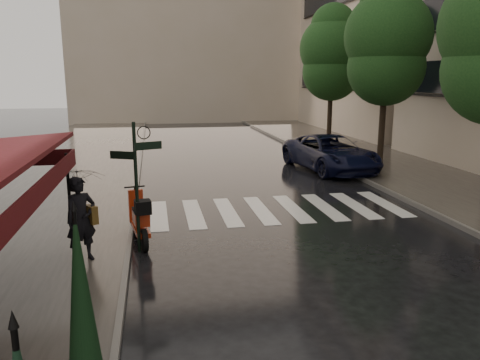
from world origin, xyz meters
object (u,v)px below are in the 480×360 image
object	(u,v)px
parked_car	(330,153)
parasol_front	(82,307)
pedestrian_with_umbrella	(78,185)
scooter	(140,220)

from	to	relation	value
parked_car	parasol_front	bearing A→B (deg)	-128.62
parked_car	pedestrian_with_umbrella	bearing A→B (deg)	-142.71
parasol_front	parked_car	bearing A→B (deg)	59.11
scooter	parasol_front	world-z (taller)	parasol_front
pedestrian_with_umbrella	scooter	bearing A→B (deg)	12.05
scooter	parasol_front	xyz separation A→B (m)	(-0.47, -6.32, 0.91)
pedestrian_with_umbrella	parasol_front	distance (m)	5.12
pedestrian_with_umbrella	scooter	world-z (taller)	pedestrian_with_umbrella
scooter	parked_car	size ratio (longest dim) A/B	0.35
scooter	parked_car	distance (m)	11.52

